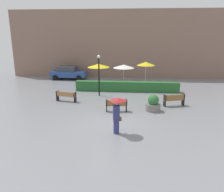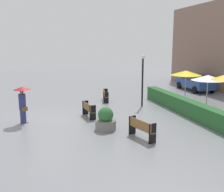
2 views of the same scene
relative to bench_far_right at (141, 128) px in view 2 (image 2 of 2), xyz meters
name	(u,v)px [view 2 (image 2 of 2)]	position (x,y,z in m)	size (l,w,h in m)	color
ground_plane	(47,119)	(-4.57, -4.08, -0.53)	(60.00, 60.00, 0.00)	gray
bench_far_right	(141,128)	(0.00, 0.00, 0.00)	(1.67, 0.79, 0.91)	olive
bench_far_left	(105,95)	(-8.62, 0.47, -0.04)	(1.76, 0.72, 0.82)	#9E7242
bench_mid_center	(88,109)	(-4.32, -1.67, -0.03)	(1.55, 0.56, 0.87)	brown
pedestrian_with_umbrella	(23,100)	(-4.04, -5.35, 0.78)	(0.93, 0.93, 2.06)	navy
planter_pot	(106,120)	(-1.70, -1.27, -0.03)	(1.06, 1.06, 1.19)	slate
lamp_post	(143,75)	(-6.16, 2.51, 1.70)	(0.28, 0.28, 3.61)	black
patio_umbrella_yellow	(186,73)	(-6.73, 6.23, 1.66)	(2.28, 2.28, 2.37)	silver
patio_umbrella_white	(208,78)	(-4.14, 6.32, 1.60)	(2.18, 2.18, 2.32)	silver
hedge_strip	(183,106)	(-3.73, 4.32, -0.06)	(9.87, 0.70, 0.95)	#28602D
parked_car	(195,82)	(-10.95, 9.76, 0.28)	(4.24, 2.05, 1.57)	#28478C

